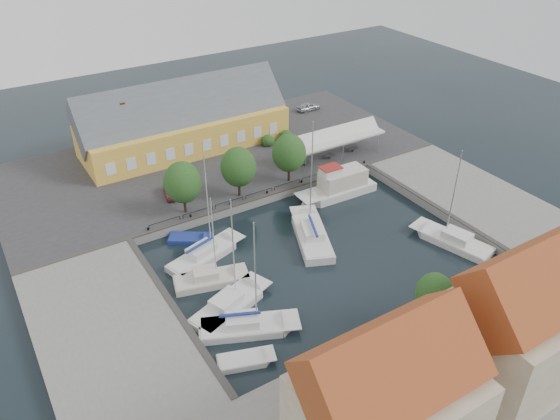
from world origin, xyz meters
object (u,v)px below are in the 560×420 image
Objects in this scene: west_boat_c at (230,306)px; trawler at (339,187)px; west_boat_b at (209,281)px; center_sailboat at (311,236)px; west_boat_d at (247,328)px; east_boat_c at (453,242)px; launch_nw at (190,240)px; car_red at (170,191)px; warehouse at (179,124)px; tent_canopy at (335,138)px; west_boat_a at (205,256)px; launch_sw at (245,362)px; car_silver at (309,107)px.

trawler is at bearing 28.35° from west_boat_c.
center_sailboat is at bearing 3.98° from west_boat_b.
trawler is 25.55m from west_boat_d.
east_boat_c is 28.49m from launch_nw.
west_boat_d reaches higher than car_red.
launch_nw is (-7.79, -20.44, -4.34)m from warehouse.
west_boat_c reaches higher than tent_canopy.
west_boat_c is at bearing 89.74° from west_boat_d.
west_boat_a is 3.73m from launch_nw.
west_boat_d is at bearing -94.78° from launch_nw.
west_boat_c is (-12.69, -5.21, -0.10)m from center_sailboat.
warehouse is at bearing 69.13° from launch_nw.
center_sailboat reaches higher than launch_nw.
west_boat_a is at bearing -107.65° from warehouse.
car_red reaches higher than launch_nw.
west_boat_d is at bearing -146.33° from center_sailboat.
trawler is at bearing 105.70° from east_boat_c.
warehouse is 27.72m from center_sailboat.
west_boat_a reaches higher than trawler.
launch_sw is (-1.89, -10.74, -0.17)m from west_boat_b.
launch_nw is at bearing -84.42° from car_red.
west_boat_a is 2.36× the size of launch_sw.
car_silver is 1.04× the size of car_red.
car_red is 0.33× the size of east_boat_c.
west_boat_d is at bearing 59.21° from launch_sw.
tent_canopy is 1.38× the size of west_boat_b.
west_boat_c is at bearing -96.00° from launch_nw.
center_sailboat is at bearing 33.67° from west_boat_d.
launch_nw is at bearing 147.01° from east_boat_c.
west_boat_a is at bearing 83.17° from west_boat_d.
launch_sw is at bearing -99.75° from launch_nw.
car_red is 20.50m from trawler.
car_red is 23.84m from west_boat_d.
west_boat_c reaches higher than warehouse.
west_boat_c is at bearing -151.65° from trawler.
center_sailboat is at bearing -143.60° from trawler.
tent_canopy is 37.34m from launch_sw.
center_sailboat is (-12.95, -13.32, -3.32)m from tent_canopy.
car_silver is 34.65m from center_sailboat.
launch_sw is at bearing -99.97° from west_boat_b.
west_boat_b is (-12.70, -0.88, -0.10)m from center_sailboat.
warehouse is at bearing 72.11° from west_boat_b.
west_boat_c is at bearing -157.68° from center_sailboat.
trawler is 0.93× the size of east_boat_c.
east_boat_c reaches higher than tent_canopy.
west_boat_a reaches higher than west_boat_c.
trawler reaches higher than car_red.
center_sailboat reaches higher than west_boat_a.
west_boat_d reaches higher than car_silver.
tent_canopy is 22.36m from east_boat_c.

